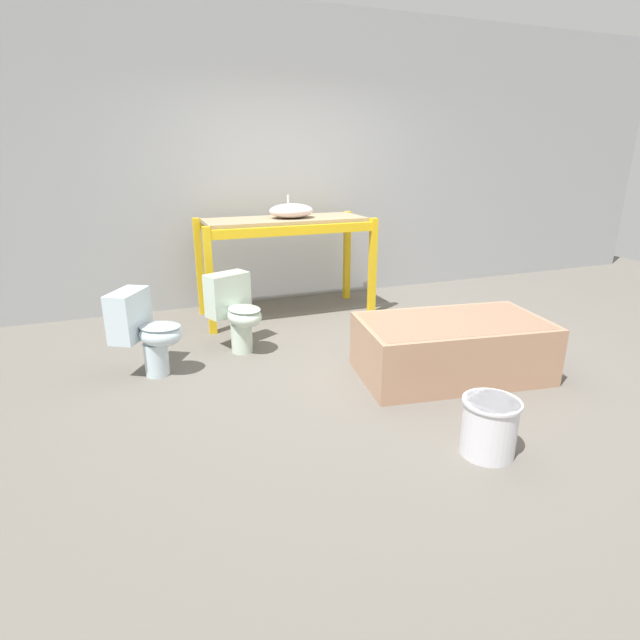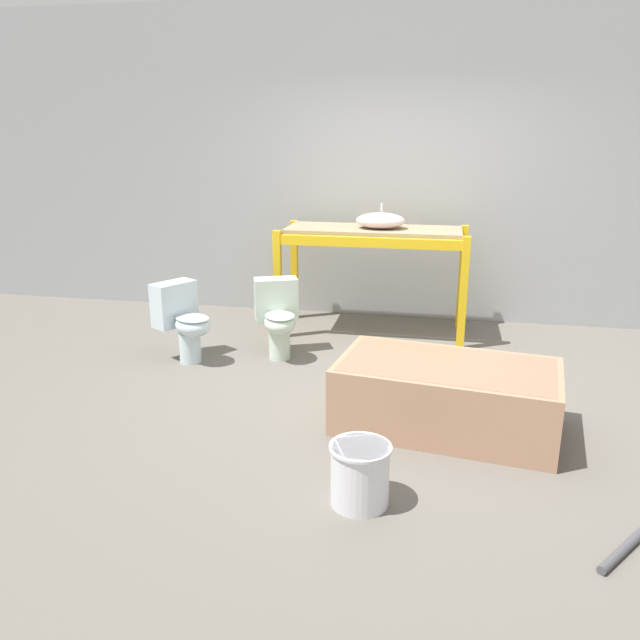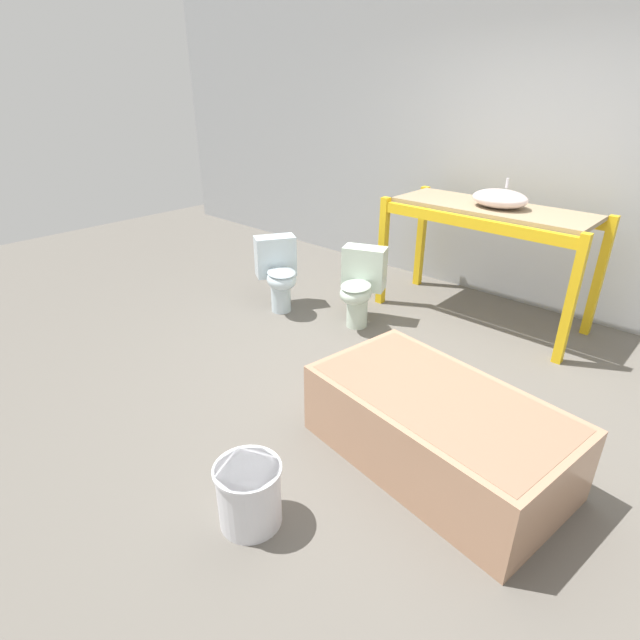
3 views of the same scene
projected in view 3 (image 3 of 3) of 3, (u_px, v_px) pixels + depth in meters
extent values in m
plane|color=#666059|center=(415.00, 388.00, 3.62)|extent=(12.00, 12.00, 0.00)
cube|color=#9EA0A3|center=(563.00, 133.00, 4.28)|extent=(10.80, 0.08, 3.20)
cube|color=yellow|center=(383.00, 252.00, 4.78)|extent=(0.07, 0.07, 1.04)
cube|color=yellow|center=(571.00, 301.00, 3.73)|extent=(0.07, 0.07, 1.04)
cube|color=yellow|center=(421.00, 237.00, 5.23)|extent=(0.07, 0.07, 1.04)
cube|color=yellow|center=(599.00, 277.00, 4.17)|extent=(0.07, 0.07, 1.04)
cube|color=yellow|center=(472.00, 223.00, 4.06)|extent=(1.73, 0.06, 0.09)
cube|color=yellow|center=(508.00, 208.00, 4.51)|extent=(1.73, 0.06, 0.09)
cube|color=#998466|center=(492.00, 208.00, 4.26)|extent=(1.66, 0.61, 0.04)
ellipsoid|color=silver|center=(500.00, 199.00, 4.16)|extent=(0.47, 0.36, 0.15)
cylinder|color=silver|center=(507.00, 183.00, 4.18)|extent=(0.02, 0.02, 0.08)
cube|color=tan|center=(436.00, 429.00, 2.84)|extent=(1.54, 0.99, 0.46)
cube|color=#977056|center=(439.00, 409.00, 2.78)|extent=(1.45, 0.90, 0.19)
cylinder|color=silver|center=(357.00, 312.00, 4.47)|extent=(0.19, 0.19, 0.27)
ellipsoid|color=silver|center=(356.00, 293.00, 4.33)|extent=(0.38, 0.42, 0.19)
ellipsoid|color=#A3B3A3|center=(356.00, 286.00, 4.30)|extent=(0.36, 0.40, 0.03)
cube|color=silver|center=(364.00, 268.00, 4.48)|extent=(0.42, 0.32, 0.39)
cylinder|color=silver|center=(281.00, 298.00, 4.77)|extent=(0.19, 0.19, 0.27)
ellipsoid|color=silver|center=(282.00, 279.00, 4.62)|extent=(0.43, 0.41, 0.19)
ellipsoid|color=#9FAFB7|center=(281.00, 273.00, 4.59)|extent=(0.41, 0.39, 0.03)
cube|color=silver|center=(275.00, 256.00, 4.77)|extent=(0.36, 0.42, 0.39)
cylinder|color=silver|center=(249.00, 495.00, 2.46)|extent=(0.31, 0.31, 0.34)
cylinder|color=silver|center=(247.00, 469.00, 2.39)|extent=(0.34, 0.34, 0.02)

